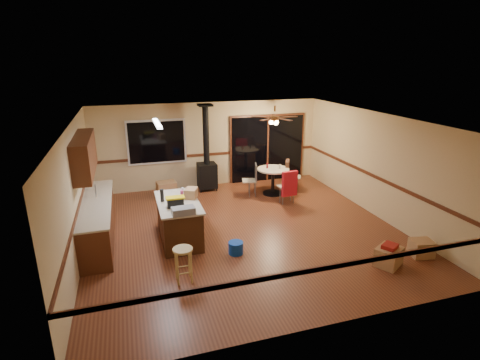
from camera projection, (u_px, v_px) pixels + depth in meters
name	position (u px, v px, depth m)	size (l,w,h in m)	color
floor	(244.00, 230.00, 8.79)	(7.00, 7.00, 0.00)	brown
ceiling	(244.00, 120.00, 7.98)	(7.00, 7.00, 0.00)	silver
wall_back	(210.00, 145.00, 11.56)	(7.00, 7.00, 0.00)	tan
wall_front	(320.00, 251.00, 5.20)	(7.00, 7.00, 0.00)	tan
wall_left	(76.00, 193.00, 7.40)	(7.00, 7.00, 0.00)	tan
wall_right	(377.00, 165.00, 9.36)	(7.00, 7.00, 0.00)	tan
chair_rail	(244.00, 190.00, 8.47)	(7.00, 7.00, 0.08)	#4D2313
window	(157.00, 142.00, 11.01)	(1.72, 0.10, 1.32)	black
sliding_door	(267.00, 149.00, 12.12)	(2.52, 0.10, 2.10)	black
lower_cabinets	(98.00, 222.00, 8.21)	(0.60, 3.00, 0.86)	#512714
countertop	(96.00, 203.00, 8.07)	(0.64, 3.04, 0.04)	#BBAC91
upper_cabinets	(84.00, 155.00, 7.90)	(0.35, 2.00, 0.80)	#512714
kitchen_island	(179.00, 220.00, 8.22)	(0.88, 1.68, 0.90)	#3A1F0E
wood_stove	(207.00, 167.00, 11.27)	(0.55, 0.50, 2.52)	black
ceiling_fan	(275.00, 120.00, 10.46)	(0.24, 0.24, 0.55)	brown
fluorescent_strip	(157.00, 123.00, 7.76)	(0.10, 1.20, 0.04)	white
toolbox_grey	(183.00, 211.00, 7.41)	(0.45, 0.25, 0.14)	slate
toolbox_black	(175.00, 202.00, 7.78)	(0.33, 0.18, 0.18)	black
toolbox_yellow_lid	(175.00, 198.00, 7.74)	(0.39, 0.21, 0.03)	gold
box_on_island	(191.00, 193.00, 8.27)	(0.24, 0.33, 0.22)	#A07247
bottle_dark	(162.00, 196.00, 8.04)	(0.08, 0.08, 0.28)	black
bottle_pink	(182.00, 195.00, 8.13)	(0.07, 0.07, 0.22)	#D84C8C
bottle_white	(183.00, 191.00, 8.49)	(0.05, 0.05, 0.16)	white
bar_stool	(183.00, 265.00, 6.70)	(0.36, 0.36, 0.65)	tan
blue_bucket	(236.00, 248.00, 7.71)	(0.31, 0.31, 0.26)	#0B3CA5
dining_table	(273.00, 177.00, 10.98)	(0.93, 0.93, 0.78)	black
glass_red	(267.00, 166.00, 10.93)	(0.06, 0.06, 0.15)	#590C14
glass_cream	(280.00, 167.00, 10.89)	(0.05, 0.05, 0.13)	beige
chair_left	(253.00, 176.00, 10.86)	(0.49, 0.49, 0.51)	tan
chair_near	(289.00, 183.00, 10.19)	(0.46, 0.50, 0.70)	tan
chair_right	(288.00, 172.00, 11.23)	(0.60, 0.58, 0.70)	tan
box_under_window	(167.00, 189.00, 10.93)	(0.53, 0.43, 0.43)	#A07247
box_corner_a	(388.00, 257.00, 7.25)	(0.49, 0.41, 0.37)	#A07247
box_corner_b	(421.00, 248.00, 7.61)	(0.42, 0.36, 0.34)	#A07247
box_small_red	(390.00, 246.00, 7.18)	(0.29, 0.24, 0.08)	maroon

